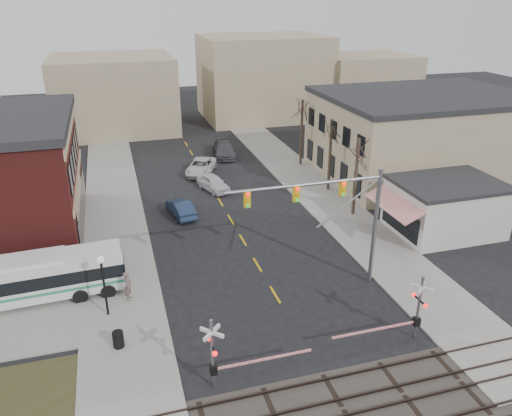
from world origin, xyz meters
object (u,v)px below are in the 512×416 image
at_px(traffic_signal_mast, 337,208).
at_px(car_c, 201,167).
at_px(transit_bus, 29,279).
at_px(rr_crossing_east, 412,310).
at_px(car_d, 224,149).
at_px(street_lamp, 102,273).
at_px(car_b, 181,208).
at_px(car_a, 213,183).
at_px(pedestrian_near, 128,286).
at_px(pedestrian_far, 106,255).
at_px(trash_bin, 118,339).
at_px(rr_crossing_west, 221,354).

bearing_deg(traffic_signal_mast, car_c, 99.38).
relative_size(transit_bus, traffic_signal_mast, 1.14).
bearing_deg(rr_crossing_east, car_d, 93.53).
xyz_separation_m(traffic_signal_mast, street_lamp, (-14.22, 0.92, -2.75)).
relative_size(car_b, car_d, 0.76).
relative_size(car_a, car_c, 0.81).
distance_m(traffic_signal_mast, car_d, 30.27).
bearing_deg(car_d, transit_bus, -118.31).
bearing_deg(pedestrian_near, traffic_signal_mast, -84.87).
bearing_deg(pedestrian_far, trash_bin, -124.67).
relative_size(traffic_signal_mast, car_b, 2.28).
bearing_deg(car_b, car_d, -124.96).
height_order(traffic_signal_mast, pedestrian_near, traffic_signal_mast).
distance_m(rr_crossing_west, car_a, 26.64).
bearing_deg(rr_crossing_east, trash_bin, 166.35).
bearing_deg(rr_crossing_west, transit_bus, 132.94).
xyz_separation_m(car_a, pedestrian_far, (-10.28, -12.76, 0.32)).
relative_size(rr_crossing_east, street_lamp, 1.41).
relative_size(transit_bus, trash_bin, 12.19).
height_order(street_lamp, car_c, street_lamp).
height_order(car_d, pedestrian_near, pedestrian_near).
relative_size(traffic_signal_mast, car_c, 1.86).
relative_size(trash_bin, car_c, 0.17).
distance_m(car_b, car_c, 11.05).
height_order(car_a, car_b, car_a).
height_order(trash_bin, pedestrian_near, pedestrian_near).
distance_m(street_lamp, car_b, 14.98).
relative_size(traffic_signal_mast, rr_crossing_west, 1.78).
relative_size(transit_bus, rr_crossing_west, 2.04).
bearing_deg(car_c, rr_crossing_west, -75.38).
bearing_deg(car_b, pedestrian_far, 40.68).
distance_m(rr_crossing_west, pedestrian_far, 14.37).
distance_m(traffic_signal_mast, rr_crossing_west, 11.75).
bearing_deg(pedestrian_near, rr_crossing_west, -140.91).
xyz_separation_m(rr_crossing_west, car_b, (1.11, 20.92, -1.25)).
height_order(rr_crossing_east, car_c, rr_crossing_east).
relative_size(car_d, pedestrian_far, 3.01).
bearing_deg(pedestrian_near, street_lamp, 149.41).
xyz_separation_m(transit_bus, car_d, (18.35, 26.00, -0.83)).
xyz_separation_m(transit_bus, car_c, (14.63, 20.80, -0.91)).
relative_size(transit_bus, car_d, 2.00).
height_order(traffic_signal_mast, car_a, traffic_signal_mast).
distance_m(street_lamp, car_c, 25.92).
distance_m(traffic_signal_mast, car_b, 17.02).
distance_m(trash_bin, car_a, 23.91).
bearing_deg(car_c, transit_bus, -101.71).
bearing_deg(rr_crossing_east, rr_crossing_west, -177.00).
bearing_deg(car_c, rr_crossing_east, -55.67).
distance_m(traffic_signal_mast, pedestrian_near, 13.89).
relative_size(rr_crossing_east, trash_bin, 5.97).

